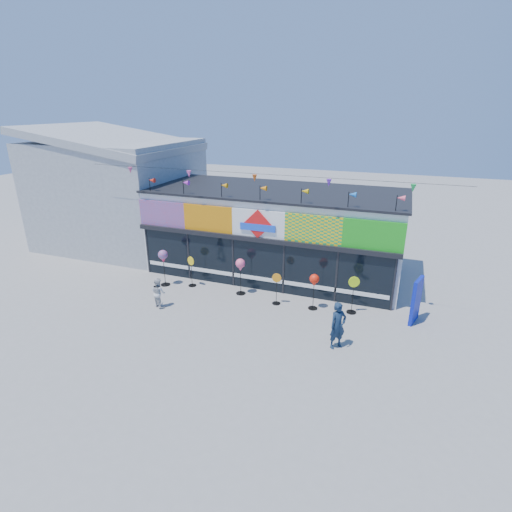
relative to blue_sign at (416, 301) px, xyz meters
The scene contains 12 objects.
ground 7.26m from the blue_sign, 157.63° to the right, with size 80.00×80.00×0.00m, color gray.
kite_shop 7.47m from the blue_sign, 154.32° to the left, with size 16.00×5.70×5.31m.
neighbour_building 17.35m from the blue_sign, 165.65° to the left, with size 8.18×7.20×6.87m.
blue_sign is the anchor object (origin of this frame).
spinner_0 10.89m from the blue_sign, behind, with size 0.44×0.44×1.73m.
spinner_1 9.65m from the blue_sign, behind, with size 0.39×0.37×1.44m.
spinner_2 7.22m from the blue_sign, behind, with size 0.42×0.42×1.66m.
spinner_3 5.46m from the blue_sign, behind, with size 0.39×0.35×1.39m.
spinner_4 3.92m from the blue_sign, behind, with size 0.39×0.39×1.54m.
spinner_5 2.35m from the blue_sign, behind, with size 0.43×0.40×1.58m.
adult_man 3.75m from the blue_sign, 131.99° to the right, with size 0.62×0.41×1.70m, color #14263E.
child 10.21m from the blue_sign, 166.80° to the right, with size 0.62×0.36×1.27m, color silver.
Camera 1 is at (5.64, -12.13, 7.86)m, focal length 28.00 mm.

